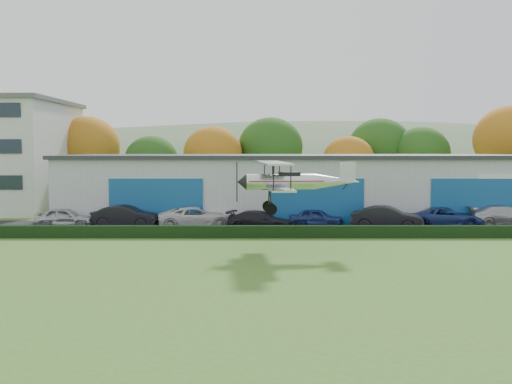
{
  "coord_description": "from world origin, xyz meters",
  "views": [
    {
      "loc": [
        0.47,
        -24.42,
        5.9
      ],
      "look_at": [
        0.46,
        12.47,
        3.27
      ],
      "focal_mm": 43.85,
      "sensor_mm": 36.0,
      "label": 1
    }
  ],
  "objects_px": {
    "hangar": "(310,186)",
    "car_1": "(126,216)",
    "car_2": "(196,217)",
    "car_7": "(505,216)",
    "car_6": "(447,217)",
    "car_5": "(387,218)",
    "car_4": "(317,218)",
    "biplane": "(291,180)",
    "car_0": "(65,218)",
    "car_3": "(261,221)"
  },
  "relations": [
    {
      "from": "car_2",
      "to": "car_7",
      "type": "xyz_separation_m",
      "value": [
        22.78,
        0.65,
        0.03
      ]
    },
    {
      "from": "car_6",
      "to": "car_5",
      "type": "bearing_deg",
      "value": 114.89
    },
    {
      "from": "hangar",
      "to": "car_3",
      "type": "distance_m",
      "value": 9.64
    },
    {
      "from": "car_4",
      "to": "car_5",
      "type": "bearing_deg",
      "value": -96.53
    },
    {
      "from": "car_1",
      "to": "car_3",
      "type": "xyz_separation_m",
      "value": [
        9.92,
        -1.66,
        -0.12
      ]
    },
    {
      "from": "car_5",
      "to": "car_4",
      "type": "bearing_deg",
      "value": 86.12
    },
    {
      "from": "car_3",
      "to": "car_6",
      "type": "xyz_separation_m",
      "value": [
        13.69,
        1.71,
        0.04
      ]
    },
    {
      "from": "car_3",
      "to": "car_1",
      "type": "bearing_deg",
      "value": 97.79
    },
    {
      "from": "car_5",
      "to": "biplane",
      "type": "relative_size",
      "value": 0.65
    },
    {
      "from": "car_6",
      "to": "car_2",
      "type": "bearing_deg",
      "value": 100.16
    },
    {
      "from": "car_1",
      "to": "car_6",
      "type": "xyz_separation_m",
      "value": [
        23.61,
        0.05,
        -0.08
      ]
    },
    {
      "from": "car_4",
      "to": "car_6",
      "type": "height_order",
      "value": "car_6"
    },
    {
      "from": "hangar",
      "to": "car_2",
      "type": "xyz_separation_m",
      "value": [
        -8.9,
        -7.17,
        -1.84
      ]
    },
    {
      "from": "car_3",
      "to": "car_6",
      "type": "bearing_deg",
      "value": -65.61
    },
    {
      "from": "hangar",
      "to": "car_4",
      "type": "distance_m",
      "value": 6.69
    },
    {
      "from": "car_4",
      "to": "car_5",
      "type": "xyz_separation_m",
      "value": [
        4.87,
        -1.69,
        0.17
      ]
    },
    {
      "from": "biplane",
      "to": "car_5",
      "type": "bearing_deg",
      "value": 45.76
    },
    {
      "from": "car_4",
      "to": "car_6",
      "type": "distance_m",
      "value": 9.53
    },
    {
      "from": "car_3",
      "to": "car_4",
      "type": "height_order",
      "value": "car_3"
    },
    {
      "from": "car_3",
      "to": "car_5",
      "type": "distance_m",
      "value": 9.05
    },
    {
      "from": "hangar",
      "to": "car_0",
      "type": "relative_size",
      "value": 9.46
    },
    {
      "from": "hangar",
      "to": "car_3",
      "type": "xyz_separation_m",
      "value": [
        -4.2,
        -8.47,
        -1.91
      ]
    },
    {
      "from": "car_5",
      "to": "car_7",
      "type": "distance_m",
      "value": 9.18
    },
    {
      "from": "car_0",
      "to": "biplane",
      "type": "xyz_separation_m",
      "value": [
        15.99,
        -10.06,
        3.28
      ]
    },
    {
      "from": "car_7",
      "to": "biplane",
      "type": "distance_m",
      "value": 19.75
    },
    {
      "from": "car_0",
      "to": "car_5",
      "type": "distance_m",
      "value": 23.43
    },
    {
      "from": "car_0",
      "to": "car_7",
      "type": "relative_size",
      "value": 0.79
    },
    {
      "from": "hangar",
      "to": "car_1",
      "type": "height_order",
      "value": "hangar"
    },
    {
      "from": "car_1",
      "to": "car_6",
      "type": "height_order",
      "value": "car_1"
    },
    {
      "from": "biplane",
      "to": "hangar",
      "type": "bearing_deg",
      "value": 77.02
    },
    {
      "from": "car_4",
      "to": "car_2",
      "type": "bearing_deg",
      "value": 107.51
    },
    {
      "from": "car_0",
      "to": "car_2",
      "type": "distance_m",
      "value": 9.66
    },
    {
      "from": "car_0",
      "to": "car_4",
      "type": "height_order",
      "value": "car_0"
    },
    {
      "from": "car_7",
      "to": "car_5",
      "type": "bearing_deg",
      "value": 99.54
    },
    {
      "from": "car_3",
      "to": "car_4",
      "type": "relative_size",
      "value": 1.22
    },
    {
      "from": "car_2",
      "to": "hangar",
      "type": "bearing_deg",
      "value": -61.77
    },
    {
      "from": "hangar",
      "to": "car_7",
      "type": "height_order",
      "value": "hangar"
    },
    {
      "from": "car_2",
      "to": "car_6",
      "type": "bearing_deg",
      "value": -99.35
    },
    {
      "from": "car_6",
      "to": "hangar",
      "type": "bearing_deg",
      "value": 63.42
    },
    {
      "from": "car_5",
      "to": "biplane",
      "type": "height_order",
      "value": "biplane"
    },
    {
      "from": "car_0",
      "to": "car_6",
      "type": "bearing_deg",
      "value": -91.96
    },
    {
      "from": "car_0",
      "to": "car_1",
      "type": "height_order",
      "value": "car_1"
    },
    {
      "from": "car_0",
      "to": "car_4",
      "type": "distance_m",
      "value": 18.53
    },
    {
      "from": "car_2",
      "to": "car_7",
      "type": "bearing_deg",
      "value": -98.98
    },
    {
      "from": "car_6",
      "to": "biplane",
      "type": "distance_m",
      "value": 16.14
    },
    {
      "from": "car_7",
      "to": "hangar",
      "type": "bearing_deg",
      "value": 64.48
    },
    {
      "from": "hangar",
      "to": "car_6",
      "type": "height_order",
      "value": "hangar"
    },
    {
      "from": "hangar",
      "to": "car_5",
      "type": "height_order",
      "value": "hangar"
    },
    {
      "from": "car_4",
      "to": "car_0",
      "type": "bearing_deg",
      "value": 104.13
    },
    {
      "from": "car_6",
      "to": "car_7",
      "type": "relative_size",
      "value": 0.96
    }
  ]
}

